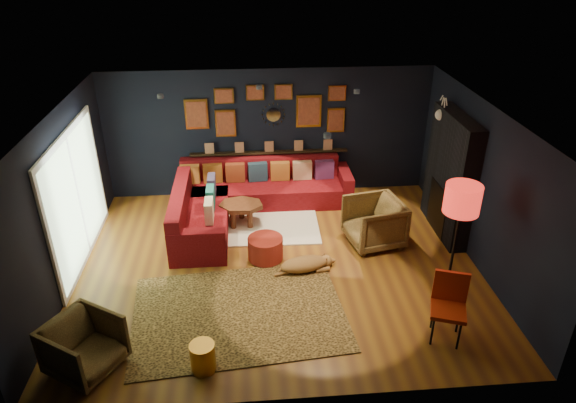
{
  "coord_description": "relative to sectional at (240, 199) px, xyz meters",
  "views": [
    {
      "loc": [
        -0.44,
        -7.01,
        4.91
      ],
      "look_at": [
        0.18,
        0.3,
        1.03
      ],
      "focal_mm": 32.0,
      "sensor_mm": 36.0,
      "label": 1
    }
  ],
  "objects": [
    {
      "name": "dog",
      "position": [
        1.02,
        -2.01,
        -0.14
      ],
      "size": [
        1.15,
        0.71,
        0.34
      ],
      "primitive_type": null,
      "rotation": [
        0.0,
        0.0,
        0.19
      ],
      "color": "olive",
      "rests_on": "leopard_rug"
    },
    {
      "name": "leopard_rug",
      "position": [
        -0.04,
        -2.96,
        -0.31
      ],
      "size": [
        3.2,
        2.42,
        0.02
      ],
      "primitive_type": "cube",
      "rotation": [
        0.0,
        0.0,
        0.09
      ],
      "color": "#B08641",
      "rests_on": "ground"
    },
    {
      "name": "orange_chair",
      "position": [
        2.76,
        -3.63,
        0.24
      ],
      "size": [
        0.58,
        0.58,
        0.96
      ],
      "rotation": [
        0.0,
        0.0,
        -0.34
      ],
      "color": "black",
      "rests_on": "ground"
    },
    {
      "name": "pouf",
      "position": [
        0.41,
        -1.61,
        -0.1
      ],
      "size": [
        0.59,
        0.59,
        0.38
      ],
      "primitive_type": "cylinder",
      "color": "maroon",
      "rests_on": "shag_rug"
    },
    {
      "name": "ledge",
      "position": [
        0.61,
        0.87,
        0.6
      ],
      "size": [
        3.2,
        0.12,
        0.04
      ],
      "primitive_type": "cube",
      "color": "black",
      "rests_on": "room_walls"
    },
    {
      "name": "sliding_door",
      "position": [
        -2.6,
        -1.21,
        0.78
      ],
      "size": [
        0.06,
        2.8,
        2.2
      ],
      "color": "white",
      "rests_on": "ground"
    },
    {
      "name": "gold_stool",
      "position": [
        -0.48,
        -4.0,
        -0.12
      ],
      "size": [
        0.32,
        0.32,
        0.4
      ],
      "primitive_type": "cylinder",
      "color": "gold",
      "rests_on": "ground"
    },
    {
      "name": "sunburst_mirror",
      "position": [
        0.71,
        0.91,
        1.38
      ],
      "size": [
        0.47,
        0.16,
        0.47
      ],
      "color": "silver",
      "rests_on": "room_walls"
    },
    {
      "name": "armchair_left",
      "position": [
        -1.94,
        -3.86,
        0.08
      ],
      "size": [
        1.03,
        1.05,
        0.8
      ],
      "primitive_type": "imported",
      "rotation": [
        0.0,
        0.0,
        1.0
      ],
      "color": "#A27E3D",
      "rests_on": "ground"
    },
    {
      "name": "fireplace",
      "position": [
        3.71,
        -0.91,
        0.7
      ],
      "size": [
        0.31,
        1.6,
        2.2
      ],
      "color": "black",
      "rests_on": "ground"
    },
    {
      "name": "ceiling_spots",
      "position": [
        0.61,
        -1.01,
        2.24
      ],
      "size": [
        3.3,
        2.5,
        0.06
      ],
      "color": "black",
      "rests_on": "room_walls"
    },
    {
      "name": "coffee_table",
      "position": [
        0.01,
        -0.42,
        0.04
      ],
      "size": [
        0.89,
        0.69,
        0.42
      ],
      "rotation": [
        0.0,
        0.0,
        -0.08
      ],
      "color": "brown",
      "rests_on": "shag_rug"
    },
    {
      "name": "room_walls",
      "position": [
        0.61,
        -1.81,
        1.27
      ],
      "size": [
        6.5,
        6.5,
        6.5
      ],
      "color": "black",
      "rests_on": "ground"
    },
    {
      "name": "floor",
      "position": [
        0.61,
        -1.81,
        -0.32
      ],
      "size": [
        6.5,
        6.5,
        0.0
      ],
      "primitive_type": "plane",
      "color": "brown",
      "rests_on": "ground"
    },
    {
      "name": "gallery_wall",
      "position": [
        0.6,
        0.91,
        1.48
      ],
      "size": [
        3.15,
        0.04,
        1.02
      ],
      "color": "gold",
      "rests_on": "room_walls"
    },
    {
      "name": "sectional",
      "position": [
        0.0,
        0.0,
        0.0
      ],
      "size": [
        3.41,
        2.69,
        0.86
      ],
      "color": "maroon",
      "rests_on": "ground"
    },
    {
      "name": "armchair_right",
      "position": [
        2.32,
        -1.26,
        0.14
      ],
      "size": [
        1.0,
        1.04,
        0.92
      ],
      "primitive_type": "imported",
      "rotation": [
        0.0,
        0.0,
        -1.37
      ],
      "color": "#A27E3D",
      "rests_on": "ground"
    },
    {
      "name": "floor_lamp",
      "position": [
        3.11,
        -2.77,
        1.24
      ],
      "size": [
        0.5,
        0.5,
        1.84
      ],
      "color": "black",
      "rests_on": "ground"
    },
    {
      "name": "shag_rug",
      "position": [
        0.46,
        -0.51,
        -0.31
      ],
      "size": [
        2.0,
        1.48,
        0.03
      ],
      "primitive_type": "cube",
      "rotation": [
        0.0,
        0.0,
        -0.03
      ],
      "color": "white",
      "rests_on": "ground"
    },
    {
      "name": "deer_head",
      "position": [
        3.75,
        -0.41,
        1.73
      ],
      "size": [
        0.5,
        0.28,
        0.45
      ],
      "color": "white",
      "rests_on": "fireplace"
    }
  ]
}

